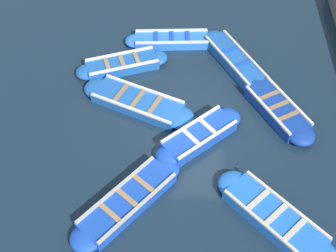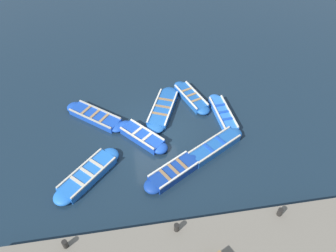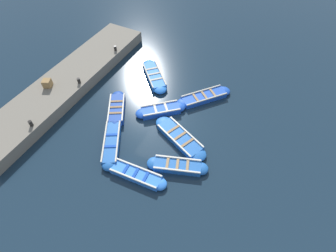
{
  "view_description": "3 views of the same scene",
  "coord_description": "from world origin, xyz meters",
  "px_view_note": "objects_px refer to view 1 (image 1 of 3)",
  "views": [
    {
      "loc": [
        0.24,
        9.65,
        10.91
      ],
      "look_at": [
        0.65,
        0.57,
        0.39
      ],
      "focal_mm": 50.0,
      "sensor_mm": 36.0,
      "label": 1
    },
    {
      "loc": [
        -11.6,
        1.25,
        12.15
      ],
      "look_at": [
        -0.0,
        -0.61,
        0.45
      ],
      "focal_mm": 35.0,
      "sensor_mm": 36.0,
      "label": 2
    },
    {
      "loc": [
        5.2,
        -8.84,
        11.88
      ],
      "look_at": [
        0.8,
        -0.37,
        0.46
      ],
      "focal_mm": 28.0,
      "sensor_mm": 36.0,
      "label": 3
    }
  ],
  "objects_px": {
    "boat_mid_row": "(275,218)",
    "boat_broadside": "(128,201)",
    "boat_outer_left": "(235,61)",
    "boat_end_of_row": "(122,65)",
    "boat_stern_in": "(199,136)",
    "boat_drifting": "(172,40)",
    "boat_alongside": "(138,102)",
    "boat_inner_gap": "(277,110)"
  },
  "relations": [
    {
      "from": "boat_mid_row",
      "to": "boat_broadside",
      "type": "relative_size",
      "value": 0.96
    },
    {
      "from": "boat_end_of_row",
      "to": "boat_drifting",
      "type": "bearing_deg",
      "value": -139.38
    },
    {
      "from": "boat_stern_in",
      "to": "boat_outer_left",
      "type": "xyz_separation_m",
      "value": [
        -1.24,
        -3.41,
        0.0
      ]
    },
    {
      "from": "boat_drifting",
      "to": "boat_outer_left",
      "type": "height_order",
      "value": "boat_outer_left"
    },
    {
      "from": "boat_inner_gap",
      "to": "boat_broadside",
      "type": "relative_size",
      "value": 0.93
    },
    {
      "from": "boat_mid_row",
      "to": "boat_outer_left",
      "type": "bearing_deg",
      "value": -83.16
    },
    {
      "from": "boat_drifting",
      "to": "boat_outer_left",
      "type": "relative_size",
      "value": 0.98
    },
    {
      "from": "boat_drifting",
      "to": "boat_mid_row",
      "type": "bearing_deg",
      "value": 112.53
    },
    {
      "from": "boat_stern_in",
      "to": "boat_alongside",
      "type": "height_order",
      "value": "boat_stern_in"
    },
    {
      "from": "boat_drifting",
      "to": "boat_end_of_row",
      "type": "relative_size",
      "value": 1.05
    },
    {
      "from": "boat_stern_in",
      "to": "boat_outer_left",
      "type": "distance_m",
      "value": 3.63
    },
    {
      "from": "boat_alongside",
      "to": "boat_broadside",
      "type": "xyz_separation_m",
      "value": [
        -0.06,
        3.67,
        0.01
      ]
    },
    {
      "from": "boat_mid_row",
      "to": "boat_drifting",
      "type": "distance_m",
      "value": 7.74
    },
    {
      "from": "boat_inner_gap",
      "to": "boat_mid_row",
      "type": "bearing_deg",
      "value": 82.99
    },
    {
      "from": "boat_outer_left",
      "to": "boat_alongside",
      "type": "bearing_deg",
      "value": 33.01
    },
    {
      "from": "boat_mid_row",
      "to": "boat_alongside",
      "type": "distance_m",
      "value": 5.61
    },
    {
      "from": "boat_alongside",
      "to": "boat_broadside",
      "type": "height_order",
      "value": "boat_broadside"
    },
    {
      "from": "boat_broadside",
      "to": "boat_outer_left",
      "type": "relative_size",
      "value": 0.97
    },
    {
      "from": "boat_broadside",
      "to": "boat_outer_left",
      "type": "distance_m",
      "value": 6.54
    },
    {
      "from": "boat_end_of_row",
      "to": "boat_outer_left",
      "type": "xyz_separation_m",
      "value": [
        -3.88,
        -0.34,
        0.02
      ]
    },
    {
      "from": "boat_broadside",
      "to": "boat_end_of_row",
      "type": "height_order",
      "value": "boat_end_of_row"
    },
    {
      "from": "boat_mid_row",
      "to": "boat_end_of_row",
      "type": "height_order",
      "value": "boat_mid_row"
    },
    {
      "from": "boat_end_of_row",
      "to": "boat_mid_row",
      "type": "bearing_deg",
      "value": 128.78
    },
    {
      "from": "boat_stern_in",
      "to": "boat_broadside",
      "type": "xyz_separation_m",
      "value": [
        1.9,
        2.33,
        -0.02
      ]
    },
    {
      "from": "boat_inner_gap",
      "to": "boat_broadside",
      "type": "bearing_deg",
      "value": 39.0
    },
    {
      "from": "boat_alongside",
      "to": "boat_drifting",
      "type": "height_order",
      "value": "boat_drifting"
    },
    {
      "from": "boat_inner_gap",
      "to": "boat_stern_in",
      "type": "bearing_deg",
      "value": 25.87
    },
    {
      "from": "boat_inner_gap",
      "to": "boat_end_of_row",
      "type": "xyz_separation_m",
      "value": [
        5.08,
        -1.89,
        -0.02
      ]
    },
    {
      "from": "boat_stern_in",
      "to": "boat_inner_gap",
      "type": "xyz_separation_m",
      "value": [
        -2.44,
        -1.18,
        0.01
      ]
    },
    {
      "from": "boat_drifting",
      "to": "boat_end_of_row",
      "type": "height_order",
      "value": "boat_end_of_row"
    },
    {
      "from": "boat_stern_in",
      "to": "boat_alongside",
      "type": "relative_size",
      "value": 0.73
    },
    {
      "from": "boat_drifting",
      "to": "boat_outer_left",
      "type": "xyz_separation_m",
      "value": [
        -2.24,
        1.07,
        0.03
      ]
    },
    {
      "from": "boat_outer_left",
      "to": "boat_inner_gap",
      "type": "bearing_deg",
      "value": 118.35
    },
    {
      "from": "boat_broadside",
      "to": "boat_outer_left",
      "type": "height_order",
      "value": "boat_outer_left"
    },
    {
      "from": "boat_end_of_row",
      "to": "boat_stern_in",
      "type": "bearing_deg",
      "value": 130.76
    },
    {
      "from": "boat_mid_row",
      "to": "boat_alongside",
      "type": "bearing_deg",
      "value": -45.62
    },
    {
      "from": "boat_mid_row",
      "to": "boat_inner_gap",
      "type": "bearing_deg",
      "value": -97.01
    },
    {
      "from": "boat_inner_gap",
      "to": "boat_broadside",
      "type": "height_order",
      "value": "boat_inner_gap"
    },
    {
      "from": "boat_stern_in",
      "to": "boat_outer_left",
      "type": "height_order",
      "value": "same"
    },
    {
      "from": "boat_stern_in",
      "to": "boat_alongside",
      "type": "distance_m",
      "value": 2.37
    },
    {
      "from": "boat_outer_left",
      "to": "boat_drifting",
      "type": "bearing_deg",
      "value": -25.48
    },
    {
      "from": "boat_mid_row",
      "to": "boat_broadside",
      "type": "bearing_deg",
      "value": -5.01
    }
  ]
}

